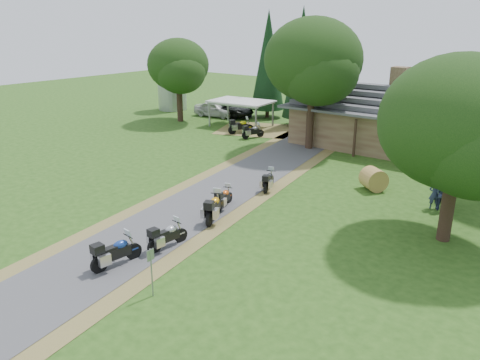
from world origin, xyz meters
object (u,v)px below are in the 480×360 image
Objects in this scene: motorcycle_row_d at (224,197)px; car_white_sedan at (215,107)px; motorcycle_row_e at (269,179)px; motorcycle_carport_b at (253,131)px; car_dark_suv at (229,105)px; motorcycle_row_c at (214,206)px; carport at (241,114)px; motorcycle_row_a at (116,250)px; hay_bale at (374,179)px; silo at (172,81)px; lodge at (430,121)px; motorcycle_carport_a at (241,125)px; motorcycle_row_b at (168,234)px.

car_white_sedan is at bearing 26.07° from motorcycle_row_d.
motorcycle_row_e is 13.07m from motorcycle_carport_b.
car_dark_suv reaches higher than car_white_sedan.
motorcycle_row_c is 5.45m from motorcycle_row_e.
motorcycle_row_d is (16.85, -19.32, -0.39)m from car_white_sedan.
carport reaches higher than motorcycle_row_e.
motorcycle_row_a is 15.91m from hay_bale.
motorcycle_row_d is 0.96× the size of motorcycle_row_e.
hay_bale is at bearing -92.33° from motorcycle_carport_b.
motorcycle_row_a is (23.98, -27.28, -2.53)m from silo.
hay_bale is at bearing -51.32° from motorcycle_row_c.
motorcycle_row_a is at bearing 161.17° from motorcycle_row_e.
silo reaches higher than car_dark_suv.
lodge is at bearing -2.89° from silo.
motorcycle_row_e is 14.96m from motorcycle_carport_a.
motorcycle_carport_a is (-10.61, 16.30, -0.00)m from motorcycle_row_c.
motorcycle_carport_a is (-10.50, 22.34, 0.03)m from motorcycle_row_a.
motorcycle_row_c is at bearing 163.46° from motorcycle_row_e.
car_white_sedan is at bearing 84.53° from motorcycle_carport_a.
carport reaches higher than motorcycle_carport_a.
motorcycle_carport_b reaches higher than motorcycle_row_e.
motorcycle_row_e is (0.33, 3.82, 0.02)m from motorcycle_row_d.
car_white_sedan is 10.37m from motorcycle_carport_b.
lodge is 3.75× the size of carport.
silo reaches higher than motorcycle_row_d.
car_white_sedan reaches higher than motorcycle_row_c.
motorcycle_row_d is at bearing -143.17° from car_dark_suv.
silo is 14.58m from motorcycle_carport_a.
car_white_sedan is at bearing 28.08° from motorcycle_row_e.
motorcycle_carport_b is (15.41, -5.75, -2.59)m from silo.
motorcycle_row_e is at bearing -108.03° from motorcycle_carport_a.
car_dark_suv is at bearing 4.87° from silo.
car_white_sedan is at bearing 131.13° from car_dark_suv.
motorcycle_carport_b is (8.82, -5.45, -0.34)m from car_white_sedan.
motorcycle_row_e is at bearing -52.91° from carport.
motorcycle_row_a reaches higher than motorcycle_row_b.
carport is at bearing -129.05° from car_dark_suv.
motorcycle_row_a reaches higher than hay_bale.
carport is 17.97m from motorcycle_row_e.
car_white_sedan is 23.14m from motorcycle_row_e.
hay_bale is (17.09, -9.60, -0.57)m from carport.
motorcycle_row_a is at bearing -154.21° from car_white_sedan.
motorcycle_carport_a is 2.09m from motorcycle_carport_b.
car_white_sedan is at bearing 15.79° from motorcycle_row_c.
motorcycle_carport_b is at bearing -84.18° from motorcycle_carport_a.
car_white_sedan is 2.76× the size of motorcycle_carport_a.
carport is 3.06m from motorcycle_carport_a.
motorcycle_row_c is at bearing -173.11° from motorcycle_row_d.
car_white_sedan reaches higher than motorcycle_carport_b.
motorcycle_row_b is (17.88, -24.56, -0.33)m from car_white_sedan.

